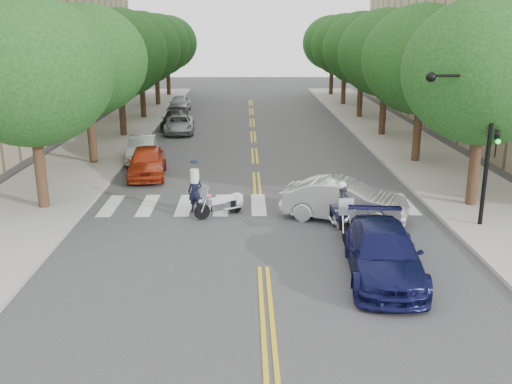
{
  "coord_description": "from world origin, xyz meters",
  "views": [
    {
      "loc": [
        -0.54,
        -16.42,
        7.23
      ],
      "look_at": [
        -0.15,
        3.97,
        1.3
      ],
      "focal_mm": 40.0,
      "sensor_mm": 36.0,
      "label": 1
    }
  ],
  "objects_px": {
    "motorcycle_police": "(341,210)",
    "officer_standing": "(195,192)",
    "sedan_blue": "(383,253)",
    "convertible": "(344,200)",
    "motorcycle_parked": "(223,204)"
  },
  "relations": [
    {
      "from": "motorcycle_police",
      "to": "sedan_blue",
      "type": "relative_size",
      "value": 0.47
    },
    {
      "from": "motorcycle_police",
      "to": "officer_standing",
      "type": "xyz_separation_m",
      "value": [
        -5.45,
        2.55,
        -0.02
      ]
    },
    {
      "from": "convertible",
      "to": "sedan_blue",
      "type": "height_order",
      "value": "convertible"
    },
    {
      "from": "officer_standing",
      "to": "convertible",
      "type": "distance_m",
      "value": 5.92
    },
    {
      "from": "motorcycle_parked",
      "to": "motorcycle_police",
      "type": "bearing_deg",
      "value": -149.16
    },
    {
      "from": "convertible",
      "to": "motorcycle_parked",
      "type": "bearing_deg",
      "value": 103.14
    },
    {
      "from": "motorcycle_police",
      "to": "convertible",
      "type": "xyz_separation_m",
      "value": [
        0.38,
        1.49,
        -0.08
      ]
    },
    {
      "from": "motorcycle_police",
      "to": "sedan_blue",
      "type": "bearing_deg",
      "value": 97.03
    },
    {
      "from": "sedan_blue",
      "to": "motorcycle_police",
      "type": "bearing_deg",
      "value": 105.8
    },
    {
      "from": "motorcycle_police",
      "to": "sedan_blue",
      "type": "distance_m",
      "value": 3.81
    },
    {
      "from": "motorcycle_police",
      "to": "officer_standing",
      "type": "distance_m",
      "value": 6.01
    },
    {
      "from": "convertible",
      "to": "sedan_blue",
      "type": "xyz_separation_m",
      "value": [
        0.29,
        -5.24,
        -0.04
      ]
    },
    {
      "from": "motorcycle_parked",
      "to": "convertible",
      "type": "distance_m",
      "value": 4.77
    },
    {
      "from": "motorcycle_police",
      "to": "officer_standing",
      "type": "bearing_deg",
      "value": -28.22
    },
    {
      "from": "motorcycle_police",
      "to": "officer_standing",
      "type": "height_order",
      "value": "motorcycle_police"
    }
  ]
}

